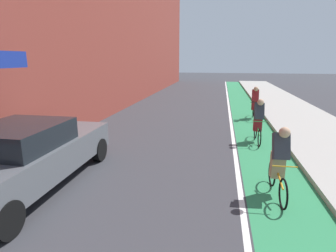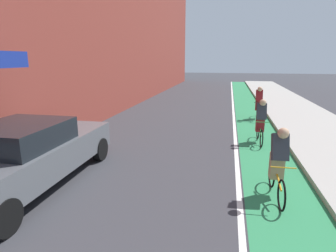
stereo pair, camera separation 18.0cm
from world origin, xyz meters
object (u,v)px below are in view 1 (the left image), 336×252
Objects in this scene: cyclist_trailing at (258,120)px; cyclist_far at (255,103)px; parked_sedan_gray at (27,155)px; cyclist_mid at (279,159)px.

cyclist_far is (0.33, 4.18, 0.01)m from cyclist_trailing.
cyclist_far is at bearing 56.11° from parked_sedan_gray.
parked_sedan_gray is 7.34m from cyclist_trailing.
cyclist_mid is (5.57, 0.61, 0.06)m from parked_sedan_gray.
parked_sedan_gray is 10.69m from cyclist_far.
cyclist_far reaches higher than parked_sedan_gray.
parked_sedan_gray is 2.79× the size of cyclist_far.
parked_sedan_gray is at bearing -123.89° from cyclist_far.
cyclist_far is (0.39, 8.27, -0.03)m from cyclist_mid.
cyclist_mid is at bearing 6.21° from parked_sedan_gray.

